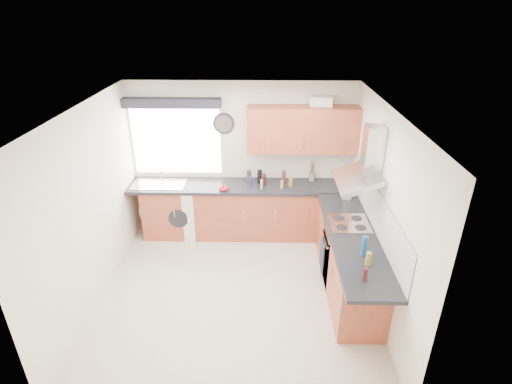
{
  "coord_description": "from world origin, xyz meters",
  "views": [
    {
      "loc": [
        0.35,
        -4.3,
        3.6
      ],
      "look_at": [
        0.25,
        0.85,
        1.1
      ],
      "focal_mm": 28.0,
      "sensor_mm": 36.0,
      "label": 1
    }
  ],
  "objects_px": {
    "extractor_hood": "(364,164)",
    "washing_machine": "(182,210)",
    "upper_cabinets": "(303,129)",
    "oven": "(346,254)"
  },
  "relations": [
    {
      "from": "upper_cabinets",
      "to": "washing_machine",
      "type": "distance_m",
      "value": 2.38
    },
    {
      "from": "extractor_hood",
      "to": "washing_machine",
      "type": "xyz_separation_m",
      "value": [
        -2.6,
        1.22,
        -1.34
      ]
    },
    {
      "from": "extractor_hood",
      "to": "washing_machine",
      "type": "distance_m",
      "value": 3.17
    },
    {
      "from": "extractor_hood",
      "to": "upper_cabinets",
      "type": "relative_size",
      "value": 0.46
    },
    {
      "from": "oven",
      "to": "extractor_hood",
      "type": "xyz_separation_m",
      "value": [
        0.1,
        -0.0,
        1.34
      ]
    },
    {
      "from": "extractor_hood",
      "to": "washing_machine",
      "type": "bearing_deg",
      "value": 154.86
    },
    {
      "from": "washing_machine",
      "to": "extractor_hood",
      "type": "bearing_deg",
      "value": -16.58
    },
    {
      "from": "upper_cabinets",
      "to": "washing_machine",
      "type": "xyz_separation_m",
      "value": [
        -1.95,
        -0.1,
        -1.37
      ]
    },
    {
      "from": "washing_machine",
      "to": "upper_cabinets",
      "type": "bearing_deg",
      "value": 11.64
    },
    {
      "from": "upper_cabinets",
      "to": "oven",
      "type": "bearing_deg",
      "value": -67.46
    }
  ]
}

